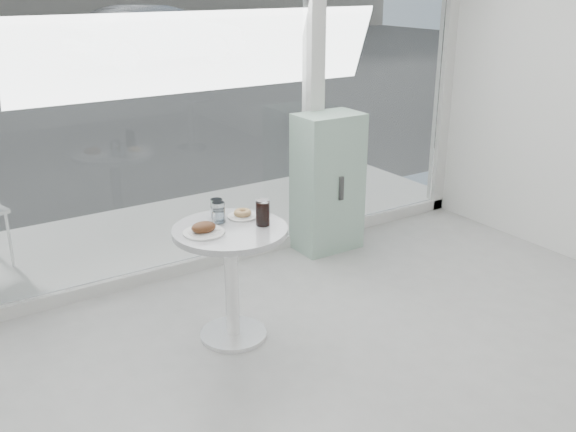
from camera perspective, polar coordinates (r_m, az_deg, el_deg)
storefront at (r=4.98m, az=-5.72°, el=14.40°), size 5.00×0.14×3.00m
main_table at (r=4.08m, az=-5.09°, el=-3.93°), size 0.72×0.72×0.77m
patio_deck at (r=6.06m, az=-9.31°, el=-1.14°), size 5.60×1.60×0.05m
mint_cabinet at (r=5.46m, az=3.54°, el=2.98°), size 0.55×0.39×1.18m
car_silver at (r=18.21m, az=-11.53°, el=15.49°), size 4.94×2.42×1.56m
plate_fritter at (r=3.91m, az=-7.47°, el=-1.16°), size 0.25×0.25×0.07m
plate_donut at (r=4.15m, az=-4.06°, el=0.14°), size 0.20×0.20×0.05m
water_tumbler_a at (r=4.07m, az=-6.19°, el=0.22°), size 0.08×0.08×0.13m
water_tumbler_b at (r=4.15m, az=-6.36°, el=0.57°), size 0.08×0.08×0.13m
cola_glass at (r=4.00m, az=-2.27°, el=0.28°), size 0.09×0.09×0.17m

